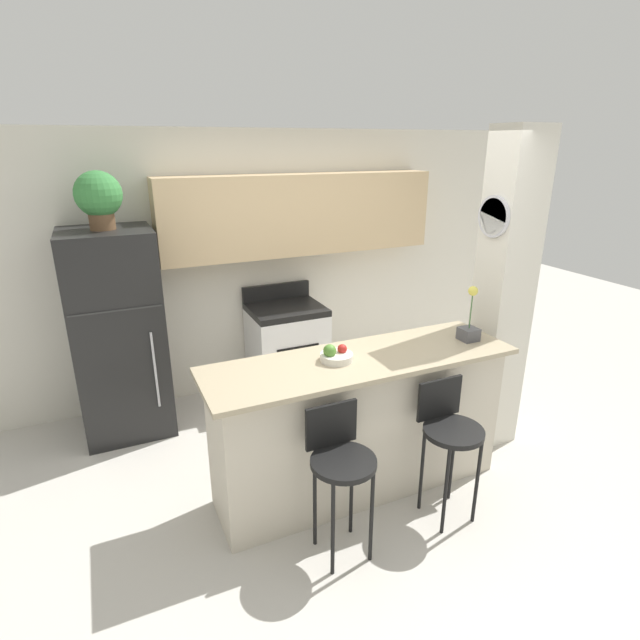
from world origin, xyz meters
name	(u,v)px	position (x,y,z in m)	size (l,w,h in m)	color
ground_plane	(358,485)	(0.00, 0.00, 0.00)	(14.00, 14.00, 0.00)	beige
wall_back	(281,243)	(0.13, 1.90, 1.49)	(5.60, 0.38, 2.55)	silver
pillar_right	(503,295)	(1.34, 0.13, 1.28)	(0.38, 0.32, 2.55)	silver
counter_bar	(360,424)	(0.00, 0.00, 0.52)	(2.19, 0.65, 1.04)	beige
refrigerator	(119,335)	(-1.47, 1.58, 0.89)	(0.72, 0.71, 1.77)	black
stove_range	(287,349)	(0.07, 1.64, 0.46)	(0.71, 0.60, 1.07)	white
bar_stool_left	(340,461)	(-0.40, -0.49, 0.64)	(0.39, 0.39, 0.96)	black
bar_stool_right	(449,430)	(0.40, -0.49, 0.64)	(0.39, 0.39, 0.96)	black
potted_plant_on_fridge	(99,197)	(-1.47, 1.58, 2.03)	(0.36, 0.36, 0.45)	brown
orchid_vase	(469,326)	(0.88, -0.04, 1.15)	(0.13, 0.13, 0.41)	#4C4C51
fruit_bowl	(336,355)	(-0.18, 0.03, 1.08)	(0.22, 0.22, 0.12)	silver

